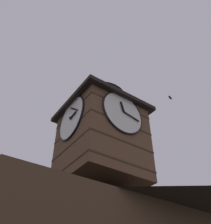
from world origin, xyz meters
name	(u,v)px	position (x,y,z in m)	size (l,w,h in m)	color
clock_tower	(101,135)	(2.45, -0.24, 10.73)	(4.78, 4.78, 7.30)	brown
flying_bird_low	(171,98)	(-3.44, 0.80, 15.90)	(0.53, 0.27, 0.13)	black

